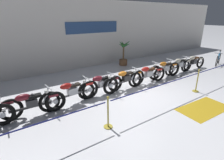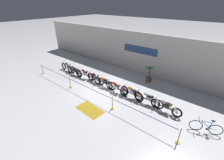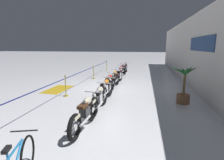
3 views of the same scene
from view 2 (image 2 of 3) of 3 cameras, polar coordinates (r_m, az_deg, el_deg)
ground_plane at (r=13.05m, az=-4.20°, el=-3.69°), size 120.00×120.00×0.00m
back_wall at (r=15.95m, az=8.32°, el=10.40°), size 28.00×0.29×4.20m
motorcycle_maroon_0 at (r=17.02m, az=-16.43°, el=4.82°), size 2.28×0.62×0.96m
motorcycle_maroon_1 at (r=15.92m, az=-14.16°, el=3.47°), size 2.37×0.62×0.95m
motorcycle_red_2 at (r=14.91m, az=-10.38°, el=2.27°), size 2.46×0.62×0.97m
motorcycle_maroon_3 at (r=14.03m, az=-6.32°, el=0.80°), size 2.17×0.62×0.95m
motorcycle_orange_4 at (r=13.21m, az=-2.94°, el=-0.81°), size 2.44×0.62×0.97m
motorcycle_red_5 at (r=12.41m, az=1.61°, el=-2.84°), size 2.33×0.62×0.95m
motorcycle_orange_6 at (r=11.81m, az=7.49°, el=-4.82°), size 2.21×0.62×0.98m
motorcycle_cream_7 at (r=11.36m, az=13.57°, el=-6.92°), size 2.42×0.62×0.95m
motorcycle_cream_8 at (r=10.96m, az=19.79°, el=-9.43°), size 2.26×0.62×0.94m
bicycle at (r=10.51m, az=32.12°, el=-15.00°), size 1.68×0.66×0.97m
potted_palm_left_of_row at (r=14.42m, az=14.00°, el=2.05°), size 1.09×1.04×1.69m
stanchion_far_left at (r=12.87m, az=-13.78°, el=-1.02°), size 14.02×0.28×1.05m
stanchion_mid_left at (r=13.64m, az=-15.64°, el=-1.51°), size 0.28×0.28×1.05m
stanchion_mid_right at (r=10.63m, az=0.12°, el=-9.51°), size 0.28×0.28×1.05m
stanchion_far_right at (r=9.25m, az=24.05°, el=-19.51°), size 0.28×0.28×1.05m
floor_banner at (r=10.91m, az=-8.46°, el=-11.12°), size 2.09×1.18×0.01m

